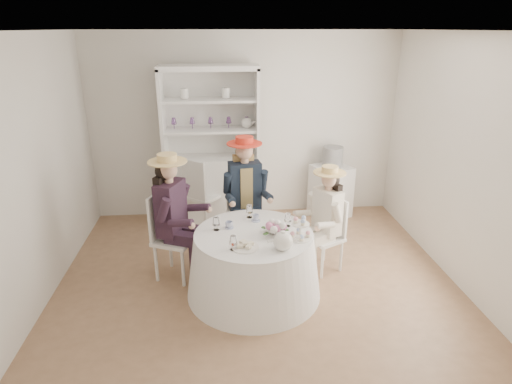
{
  "coord_description": "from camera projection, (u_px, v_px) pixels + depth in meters",
  "views": [
    {
      "loc": [
        -0.39,
        -4.23,
        2.73
      ],
      "look_at": [
        0.0,
        0.1,
        1.05
      ],
      "focal_mm": 30.0,
      "sensor_mm": 36.0,
      "label": 1
    }
  ],
  "objects": [
    {
      "name": "ground",
      "position": [
        257.0,
        280.0,
        4.94
      ],
      "size": [
        4.5,
        4.5,
        0.0
      ],
      "primitive_type": "plane",
      "color": "#845F42",
      "rests_on": "ground"
    },
    {
      "name": "ceiling",
      "position": [
        257.0,
        30.0,
        3.97
      ],
      "size": [
        4.5,
        4.5,
        0.0
      ],
      "primitive_type": "plane",
      "rotation": [
        3.14,
        0.0,
        0.0
      ],
      "color": "white",
      "rests_on": "wall_back"
    },
    {
      "name": "wall_back",
      "position": [
        245.0,
        127.0,
        6.31
      ],
      "size": [
        4.5,
        0.0,
        4.5
      ],
      "primitive_type": "plane",
      "rotation": [
        1.57,
        0.0,
        0.0
      ],
      "color": "silver",
      "rests_on": "ground"
    },
    {
      "name": "wall_front",
      "position": [
        287.0,
        270.0,
        2.6
      ],
      "size": [
        4.5,
        0.0,
        4.5
      ],
      "primitive_type": "plane",
      "rotation": [
        -1.57,
        0.0,
        0.0
      ],
      "color": "silver",
      "rests_on": "ground"
    },
    {
      "name": "wall_left",
      "position": [
        33.0,
        175.0,
        4.27
      ],
      "size": [
        0.0,
        4.5,
        4.5
      ],
      "primitive_type": "plane",
      "rotation": [
        1.57,
        0.0,
        1.57
      ],
      "color": "silver",
      "rests_on": "ground"
    },
    {
      "name": "wall_right",
      "position": [
        463.0,
        163.0,
        4.64
      ],
      "size": [
        0.0,
        4.5,
        4.5
      ],
      "primitive_type": "plane",
      "rotation": [
        1.57,
        0.0,
        -1.57
      ],
      "color": "silver",
      "rests_on": "ground"
    },
    {
      "name": "tea_table",
      "position": [
        254.0,
        263.0,
        4.59
      ],
      "size": [
        1.45,
        1.45,
        0.72
      ],
      "rotation": [
        0.0,
        0.0,
        0.0
      ],
      "color": "white",
      "rests_on": "ground"
    },
    {
      "name": "hutch",
      "position": [
        213.0,
        170.0,
        6.18
      ],
      "size": [
        1.45,
        0.79,
        2.26
      ],
      "rotation": [
        0.0,
        0.0,
        0.23
      ],
      "color": "silver",
      "rests_on": "ground"
    },
    {
      "name": "side_table",
      "position": [
        331.0,
        191.0,
        6.53
      ],
      "size": [
        0.66,
        0.66,
        0.78
      ],
      "primitive_type": "cube",
      "rotation": [
        0.0,
        0.0,
        0.39
      ],
      "color": "silver",
      "rests_on": "ground"
    },
    {
      "name": "hatbox",
      "position": [
        333.0,
        157.0,
        6.34
      ],
      "size": [
        0.39,
        0.39,
        0.3
      ],
      "primitive_type": "cylinder",
      "rotation": [
        0.0,
        0.0,
        0.42
      ],
      "color": "black",
      "rests_on": "side_table"
    },
    {
      "name": "guest_left",
      "position": [
        173.0,
        210.0,
        4.72
      ],
      "size": [
        0.62,
        0.56,
        1.48
      ],
      "rotation": [
        0.0,
        0.0,
        1.17
      ],
      "color": "silver",
      "rests_on": "ground"
    },
    {
      "name": "guest_mid",
      "position": [
        245.0,
        189.0,
        5.29
      ],
      "size": [
        0.56,
        0.59,
        1.51
      ],
      "rotation": [
        0.0,
        0.0,
        0.14
      ],
      "color": "silver",
      "rests_on": "ground"
    },
    {
      "name": "guest_right",
      "position": [
        326.0,
        214.0,
        4.9
      ],
      "size": [
        0.55,
        0.5,
        1.3
      ],
      "rotation": [
        0.0,
        0.0,
        -1.08
      ],
      "color": "silver",
      "rests_on": "ground"
    },
    {
      "name": "spare_chair",
      "position": [
        200.0,
        192.0,
        5.99
      ],
      "size": [
        0.62,
        0.62,
        1.06
      ],
      "rotation": [
        0.0,
        0.0,
        2.45
      ],
      "color": "silver",
      "rests_on": "ground"
    },
    {
      "name": "teacup_a",
      "position": [
        229.0,
        225.0,
        4.56
      ],
      "size": [
        0.1,
        0.1,
        0.07
      ],
      "primitive_type": "imported",
      "rotation": [
        0.0,
        0.0,
        0.2
      ],
      "color": "white",
      "rests_on": "tea_table"
    },
    {
      "name": "teacup_b",
      "position": [
        256.0,
        218.0,
        4.73
      ],
      "size": [
        0.09,
        0.09,
        0.07
      ],
      "primitive_type": "imported",
      "rotation": [
        0.0,
        0.0,
        -0.25
      ],
      "color": "white",
      "rests_on": "tea_table"
    },
    {
      "name": "teacup_c",
      "position": [
        276.0,
        226.0,
        4.55
      ],
      "size": [
        0.09,
        0.09,
        0.07
      ],
      "primitive_type": "imported",
      "rotation": [
        0.0,
        0.0,
        0.06
      ],
      "color": "white",
      "rests_on": "tea_table"
    },
    {
      "name": "flower_bowl",
      "position": [
        275.0,
        230.0,
        4.47
      ],
      "size": [
        0.21,
        0.21,
        0.05
      ],
      "primitive_type": "imported",
      "rotation": [
        0.0,
        0.0,
        -0.05
      ],
      "color": "white",
      "rests_on": "tea_table"
    },
    {
      "name": "flower_arrangement",
      "position": [
        274.0,
        226.0,
        4.39
      ],
      "size": [
        0.21,
        0.2,
        0.08
      ],
      "rotation": [
        0.0,
        0.0,
        0.11
      ],
      "color": "pink",
      "rests_on": "tea_table"
    },
    {
      "name": "table_teapot",
      "position": [
        283.0,
        241.0,
        4.11
      ],
      "size": [
        0.27,
        0.19,
        0.2
      ],
      "rotation": [
        0.0,
        0.0,
        -0.18
      ],
      "color": "white",
      "rests_on": "tea_table"
    },
    {
      "name": "sandwich_plate",
      "position": [
        245.0,
        246.0,
        4.16
      ],
      "size": [
        0.27,
        0.27,
        0.06
      ],
      "rotation": [
        0.0,
        0.0,
        0.04
      ],
      "color": "white",
      "rests_on": "tea_table"
    },
    {
      "name": "cupcake_stand",
      "position": [
        300.0,
        231.0,
        4.33
      ],
      "size": [
        0.24,
        0.24,
        0.23
      ],
      "rotation": [
        0.0,
        0.0,
        0.4
      ],
      "color": "white",
      "rests_on": "tea_table"
    },
    {
      "name": "stemware_set",
      "position": [
        254.0,
        227.0,
        4.43
      ],
      "size": [
        0.85,
        0.82,
        0.15
      ],
      "color": "white",
      "rests_on": "tea_table"
    }
  ]
}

